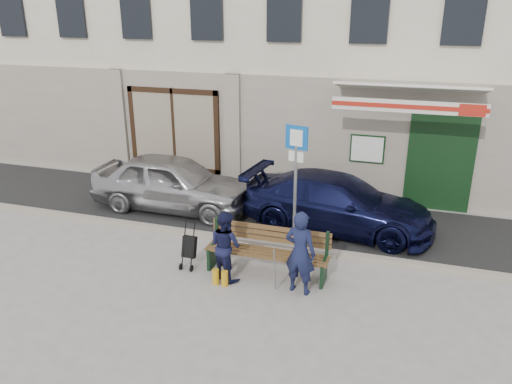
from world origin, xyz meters
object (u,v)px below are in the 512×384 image
at_px(car_silver, 173,182).
at_px(woman, 226,245).
at_px(parking_sign, 296,168).
at_px(bench, 265,252).
at_px(man, 300,253).
at_px(car_navy, 338,203).
at_px(stroller, 189,248).

height_order(car_silver, woman, car_silver).
bearing_deg(car_silver, parking_sign, -108.20).
xyz_separation_m(bench, man, (0.80, -0.45, 0.33)).
distance_m(parking_sign, man, 2.11).
bearing_deg(man, car_silver, -25.59).
bearing_deg(car_navy, bench, 164.93).
distance_m(car_silver, bench, 4.06).
height_order(bench, man, man).
distance_m(car_navy, parking_sign, 1.82).
height_order(car_silver, stroller, car_silver).
bearing_deg(stroller, car_silver, 123.61).
distance_m(car_silver, woman, 3.84).
relative_size(bench, man, 1.52).
distance_m(bench, woman, 0.79).
relative_size(car_silver, woman, 3.04).
relative_size(parking_sign, man, 1.69).
xyz_separation_m(car_silver, car_navy, (4.20, 0.04, -0.07)).
bearing_deg(parking_sign, car_silver, 175.25).
bearing_deg(bench, car_silver, 141.98).
bearing_deg(man, parking_sign, -62.54).
bearing_deg(bench, stroller, -172.62).
bearing_deg(car_navy, car_silver, 97.10).
bearing_deg(parking_sign, car_navy, 72.07).
height_order(man, stroller, man).
relative_size(car_silver, parking_sign, 1.56).
xyz_separation_m(bench, stroller, (-1.50, -0.19, -0.05)).
height_order(car_silver, bench, car_silver).
relative_size(man, stroller, 1.70).
height_order(car_navy, man, man).
bearing_deg(car_silver, man, -126.07).
xyz_separation_m(car_silver, bench, (3.19, -2.50, -0.25)).
bearing_deg(woman, parking_sign, -90.38).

